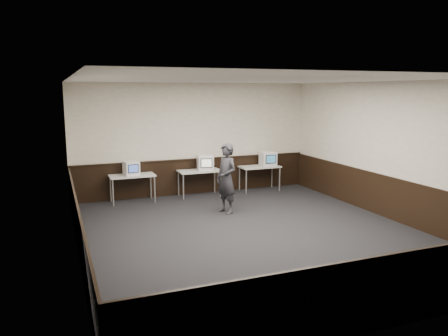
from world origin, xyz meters
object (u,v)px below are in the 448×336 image
at_px(desk_left, 132,178).
at_px(emac_center, 205,163).
at_px(person, 226,179).
at_px(emac_left, 131,168).
at_px(desk_center, 199,173).
at_px(emac_right, 268,159).
at_px(desk_right, 260,168).

height_order(desk_left, emac_center, emac_center).
bearing_deg(person, emac_left, -151.64).
height_order(emac_left, emac_center, emac_center).
relative_size(desk_center, emac_center, 2.28).
xyz_separation_m(desk_center, emac_right, (2.15, -0.05, 0.29)).
height_order(emac_left, person, person).
bearing_deg(desk_center, desk_right, 0.00).
height_order(emac_center, person, person).
bearing_deg(desk_left, emac_center, -0.97).
bearing_deg(person, emac_right, 112.71).
relative_size(desk_left, person, 0.70).
bearing_deg(person, emac_center, 158.60).
distance_m(desk_left, desk_right, 3.80).
xyz_separation_m(desk_center, desk_right, (1.90, 0.00, 0.00)).
height_order(desk_right, emac_left, emac_left).
bearing_deg(emac_center, desk_center, 178.02).
xyz_separation_m(desk_right, emac_center, (-1.74, -0.04, 0.29)).
relative_size(desk_left, emac_left, 2.69).
distance_m(emac_left, emac_center, 2.08).
xyz_separation_m(desk_left, emac_left, (-0.02, -0.02, 0.26)).
xyz_separation_m(desk_left, emac_right, (4.05, -0.05, 0.29)).
distance_m(desk_right, emac_right, 0.38).
bearing_deg(emac_right, person, -133.52).
relative_size(emac_left, person, 0.26).
relative_size(desk_left, desk_center, 1.00).
relative_size(desk_right, emac_center, 2.28).
bearing_deg(emac_center, desk_right, 11.21).
distance_m(desk_left, desk_center, 1.90).
relative_size(desk_left, emac_center, 2.28).
distance_m(desk_left, person, 2.74).
xyz_separation_m(desk_center, emac_center, (0.16, -0.04, 0.29)).
bearing_deg(desk_center, person, -87.59).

